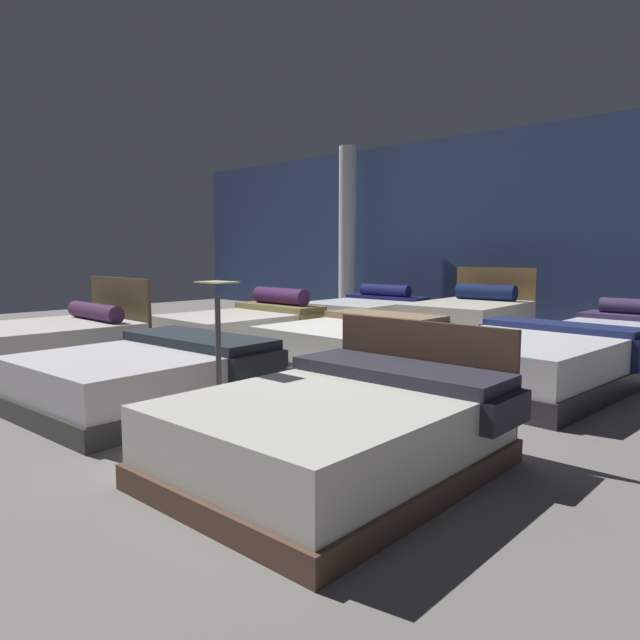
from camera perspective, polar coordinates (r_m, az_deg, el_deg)
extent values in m
cube|color=gray|center=(6.90, 1.42, -4.53)|extent=(18.00, 18.00, 0.02)
cube|color=navy|center=(11.09, 19.33, 8.46)|extent=(18.00, 0.06, 3.50)
cube|color=brown|center=(7.30, -25.71, -3.73)|extent=(1.61, 2.04, 0.19)
cube|color=silver|center=(7.26, -25.82, -1.71)|extent=(1.55, 1.98, 0.33)
cube|color=brown|center=(7.62, -18.80, 0.11)|extent=(1.46, 0.08, 1.01)
cylinder|color=#45254A|center=(7.48, -20.97, 0.76)|extent=(1.11, 0.23, 0.20)
cube|color=#31342F|center=(5.34, -16.80, -7.11)|extent=(1.69, 1.97, 0.17)
cube|color=silver|center=(5.29, -16.89, -4.64)|extent=(1.62, 1.91, 0.30)
cube|color=#242C34|center=(5.60, -11.68, -1.88)|extent=(1.61, 0.69, 0.09)
cube|color=#242C34|center=(6.28, -16.21, -2.45)|extent=(0.11, 0.62, 0.21)
cube|color=#242C34|center=(5.02, -5.90, -4.48)|extent=(0.11, 0.62, 0.21)
cube|color=brown|center=(3.62, 1.14, -13.68)|extent=(1.56, 1.98, 0.14)
cube|color=silver|center=(3.54, 1.15, -10.03)|extent=(1.49, 1.92, 0.34)
cube|color=brown|center=(4.28, 9.77, -5.70)|extent=(1.43, 0.07, 0.84)
cube|color=#302F3C|center=(4.02, 7.60, -4.96)|extent=(1.51, 0.54, 0.09)
cube|color=#302F3C|center=(4.52, -0.56, -5.40)|extent=(0.10, 0.52, 0.19)
cube|color=#302F3C|center=(3.69, 17.63, -8.50)|extent=(0.10, 0.52, 0.19)
cube|color=#4D5654|center=(8.62, -7.83, -1.62)|extent=(1.63, 2.20, 0.19)
cube|color=silver|center=(8.60, -7.85, -0.19)|extent=(1.57, 2.14, 0.24)
cube|color=olive|center=(9.06, -3.98, 1.25)|extent=(1.55, 0.60, 0.09)
cube|color=olive|center=(9.69, -7.03, 0.44)|extent=(0.11, 0.55, 0.29)
cube|color=olive|center=(8.50, -0.48, -0.37)|extent=(0.11, 0.55, 0.29)
cylinder|color=#422050|center=(9.06, -3.84, 2.33)|extent=(1.06, 0.29, 0.26)
cube|color=#353434|center=(7.17, 3.05, -3.54)|extent=(1.58, 2.02, 0.12)
cube|color=silver|center=(7.13, 3.06, -1.75)|extent=(1.52, 1.96, 0.33)
cube|color=#866C4D|center=(7.62, 6.30, 0.33)|extent=(1.55, 0.63, 0.08)
cube|color=#866C4D|center=(8.14, 1.81, -0.20)|extent=(0.09, 0.62, 0.19)
cube|color=#866C4D|center=(7.19, 11.35, -1.24)|extent=(0.09, 0.62, 0.19)
cube|color=#302C35|center=(6.00, 19.15, -5.54)|extent=(1.69, 2.18, 0.20)
cube|color=silver|center=(5.95, 19.24, -3.10)|extent=(1.62, 2.12, 0.32)
cube|color=navy|center=(6.64, 22.36, -0.58)|extent=(1.59, 0.54, 0.07)
cube|color=navy|center=(7.01, 16.32, -1.55)|extent=(0.09, 0.47, 0.31)
cube|color=#947354|center=(10.67, 4.20, 0.01)|extent=(1.71, 2.02, 0.20)
cube|color=silver|center=(10.65, 4.21, 1.17)|extent=(1.65, 1.95, 0.24)
cube|color=navy|center=(11.22, 6.45, 2.19)|extent=(1.64, 0.50, 0.06)
cube|color=navy|center=(11.72, 3.12, 1.68)|extent=(0.08, 0.44, 0.23)
cube|color=navy|center=(10.79, 10.03, 1.16)|extent=(0.08, 0.44, 0.23)
cylinder|color=navy|center=(11.18, 6.32, 2.87)|extent=(1.04, 0.26, 0.23)
cube|color=brown|center=(9.41, 14.02, -1.00)|extent=(1.56, 2.06, 0.21)
cube|color=silver|center=(9.38, 14.07, 0.64)|extent=(1.50, 2.00, 0.33)
cube|color=brown|center=(10.27, 16.57, 1.93)|extent=(1.38, 0.11, 1.06)
cylinder|color=#131F4E|center=(9.94, 15.77, 2.61)|extent=(0.99, 0.30, 0.26)
cube|color=brown|center=(8.64, 27.00, -2.43)|extent=(1.45, 2.17, 0.15)
cube|color=silver|center=(8.61, 27.07, -1.14)|extent=(1.39, 2.11, 0.25)
cube|color=#3C2E53|center=(9.29, 28.41, 0.28)|extent=(1.42, 0.66, 0.07)
cube|color=#3C2E53|center=(9.52, 24.18, -0.50)|extent=(0.07, 0.65, 0.31)
cylinder|color=#443557|center=(9.30, 28.50, 1.13)|extent=(1.01, 0.23, 0.22)
cylinder|color=#3F3F44|center=(4.46, -9.66, -10.63)|extent=(0.24, 0.24, 0.02)
cylinder|color=#3F3F44|center=(4.34, -9.79, -4.37)|extent=(0.04, 0.04, 1.01)
cube|color=beige|center=(4.27, -9.95, 3.64)|extent=(0.28, 0.20, 0.01)
cylinder|color=silver|center=(12.53, 2.69, 8.58)|extent=(0.37, 0.37, 3.50)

